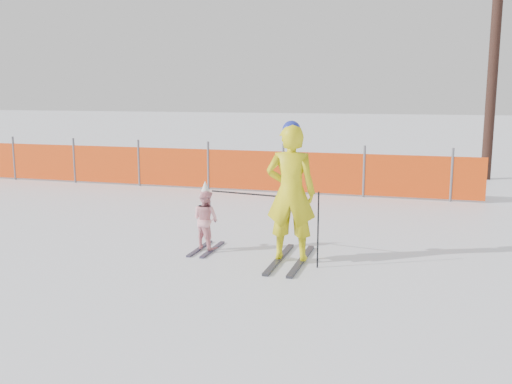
# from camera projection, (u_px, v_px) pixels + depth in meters

# --- Properties ---
(ground) EXTENTS (120.00, 120.00, 0.00)m
(ground) POSITION_uv_depth(u_px,v_px,m) (246.00, 264.00, 8.42)
(ground) COLOR white
(ground) RESTS_ON ground
(adult) EXTENTS (0.77, 1.62, 2.10)m
(adult) POSITION_uv_depth(u_px,v_px,m) (291.00, 192.00, 8.39)
(adult) COLOR black
(adult) RESTS_ON ground
(child) EXTENTS (0.56, 0.97, 1.13)m
(child) POSITION_uv_depth(u_px,v_px,m) (206.00, 219.00, 9.09)
(child) COLOR black
(child) RESTS_ON ground
(ski_poles) EXTENTS (1.78, 0.43, 1.12)m
(ski_poles) POSITION_uv_depth(u_px,v_px,m) (280.00, 211.00, 8.44)
(ski_poles) COLOR black
(ski_poles) RESTS_ON ground
(safety_fence) EXTENTS (14.79, 0.06, 1.25)m
(safety_fence) POSITION_uv_depth(u_px,v_px,m) (185.00, 167.00, 14.99)
(safety_fence) COLOR #595960
(safety_fence) RESTS_ON ground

